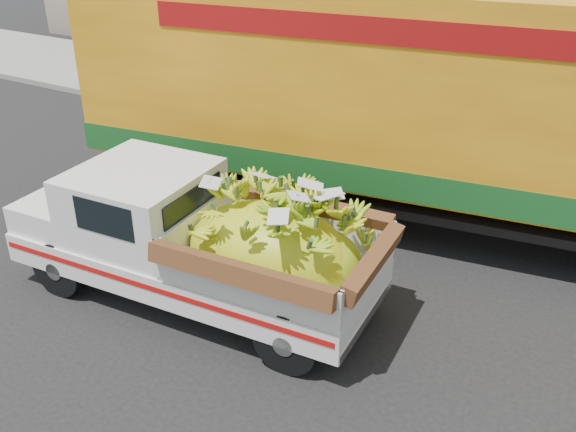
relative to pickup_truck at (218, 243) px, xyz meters
The scene contains 5 objects.
ground 1.45m from the pickup_truck, ahead, with size 100.00×100.00×0.00m, color black.
curb 6.17m from the pickup_truck, 79.59° to the left, with size 60.00×0.25×0.15m, color gray.
sidewalk 8.23m from the pickup_truck, 82.25° to the left, with size 60.00×4.00×0.14m, color gray.
pickup_truck is the anchor object (origin of this frame).
semi_trailer 4.18m from the pickup_truck, 62.67° to the left, with size 12.05×4.13×3.80m.
Camera 1 is at (3.30, -5.76, 5.06)m, focal length 40.00 mm.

